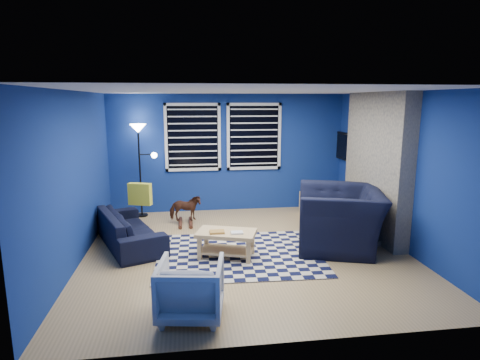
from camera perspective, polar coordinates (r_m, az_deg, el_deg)
The scene contains 18 objects.
floor at distance 6.50m, azimuth 0.82°, elevation -10.03°, with size 5.00×5.00×0.00m, color tan.
ceiling at distance 6.06m, azimuth 0.89°, elevation 12.59°, with size 5.00×5.00×0.00m, color white.
wall_back at distance 8.61m, azimuth -1.67°, elevation 3.84°, with size 5.00×5.00×0.00m, color navy.
wall_left at distance 6.29m, azimuth -22.29°, elevation 0.25°, with size 5.00×5.00×0.00m, color navy.
wall_right at distance 6.98m, azimuth 21.59°, elevation 1.32°, with size 5.00×5.00×0.00m, color navy.
fireplace at distance 7.36m, azimuth 18.71°, elevation 1.56°, with size 0.65×2.00×2.50m.
window_left at distance 8.48m, azimuth -6.72°, elevation 6.04°, with size 1.17×0.06×1.42m.
window_right at distance 8.61m, azimuth 2.01°, elevation 6.18°, with size 1.17×0.06×1.42m.
tv at distance 8.72m, azimuth 14.95°, elevation 4.56°, with size 0.07×1.00×0.58m.
rug at distance 6.35m, azimuth -0.16°, elevation -10.49°, with size 2.50×2.00×0.02m, color black.
sofa at distance 6.94m, azimuth -15.51°, elevation -6.64°, with size 0.74×1.90×0.55m, color black.
armchair_big at distance 6.74m, azimuth 14.00°, elevation -5.29°, with size 1.29×1.48×0.96m, color black.
armchair_bent at distance 4.59m, azimuth -7.03°, elevation -15.11°, with size 0.69×0.71×0.65m, color gray.
rocking_horse at distance 7.79m, azimuth -7.81°, elevation -4.01°, with size 0.60×0.27×0.51m, color #452716.
coffee_table at distance 6.13m, azimuth -1.96°, elevation -8.34°, with size 0.99×0.75×0.44m.
cabinet at distance 8.57m, azimuth 10.53°, elevation -3.21°, with size 0.56×0.38×0.56m.
floor_lamp at distance 8.32m, azimuth -14.09°, elevation 5.38°, with size 0.52×0.32×1.90m.
throw_pillow at distance 7.24m, azimuth -14.05°, elevation -1.96°, with size 0.41×0.12×0.39m, color gold.
Camera 1 is at (-0.92, -5.99, 2.36)m, focal length 30.00 mm.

